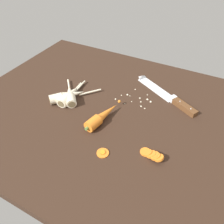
# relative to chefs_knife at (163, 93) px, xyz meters

# --- Properties ---
(ground_plane) EXTENTS (1.20, 0.90, 0.04)m
(ground_plane) POSITION_rel_chefs_knife_xyz_m (-0.13, -0.20, -0.03)
(ground_plane) COLOR #332116
(chefs_knife) EXTENTS (0.32, 0.20, 0.04)m
(chefs_knife) POSITION_rel_chefs_knife_xyz_m (0.00, 0.00, 0.00)
(chefs_knife) COLOR silver
(chefs_knife) RESTS_ON ground_plane
(whole_carrot) EXTENTS (0.07, 0.20, 0.04)m
(whole_carrot) POSITION_rel_chefs_knife_xyz_m (-0.15, -0.27, 0.01)
(whole_carrot) COLOR orange
(whole_carrot) RESTS_ON ground_plane
(parsnip_front) EXTENTS (0.05, 0.17, 0.04)m
(parsnip_front) POSITION_rel_chefs_knife_xyz_m (-0.34, -0.22, 0.01)
(parsnip_front) COLOR beige
(parsnip_front) RESTS_ON ground_plane
(parsnip_mid_left) EXTENTS (0.05, 0.19, 0.04)m
(parsnip_mid_left) POSITION_rel_chefs_knife_xyz_m (-0.33, -0.21, 0.01)
(parsnip_mid_left) COLOR beige
(parsnip_mid_left) RESTS_ON ground_plane
(parsnip_mid_right) EXTENTS (0.16, 0.18, 0.04)m
(parsnip_mid_right) POSITION_rel_chefs_knife_xyz_m (-0.34, -0.22, 0.01)
(parsnip_mid_right) COLOR beige
(parsnip_mid_right) RESTS_ON ground_plane
(parsnip_back) EXTENTS (0.14, 0.16, 0.04)m
(parsnip_back) POSITION_rel_chefs_knife_xyz_m (-0.33, -0.21, 0.01)
(parsnip_back) COLOR beige
(parsnip_back) RESTS_ON ground_plane
(carrot_slice_stack) EXTENTS (0.08, 0.05, 0.03)m
(carrot_slice_stack) POSITION_rel_chefs_knife_xyz_m (0.07, -0.34, 0.00)
(carrot_slice_stack) COLOR orange
(carrot_slice_stack) RESTS_ON ground_plane
(carrot_slice_stray_near) EXTENTS (0.04, 0.04, 0.01)m
(carrot_slice_stray_near) POSITION_rel_chefs_knife_xyz_m (-0.07, -0.40, -0.00)
(carrot_slice_stray_near) COLOR orange
(carrot_slice_stray_near) RESTS_ON ground_plane
(mince_crumbs) EXTENTS (0.15, 0.12, 0.01)m
(mince_crumbs) POSITION_rel_chefs_knife_xyz_m (-0.08, -0.09, -0.00)
(mince_crumbs) COLOR beige
(mince_crumbs) RESTS_ON ground_plane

